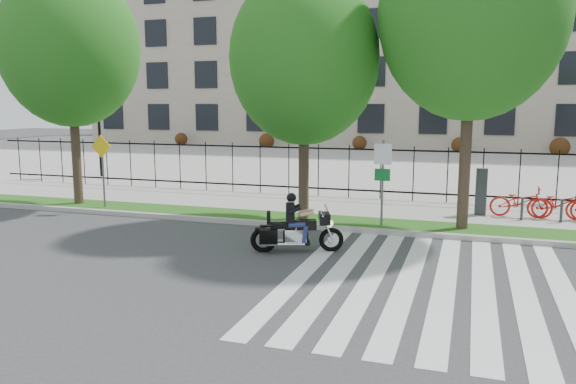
% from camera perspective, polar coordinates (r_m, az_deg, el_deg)
% --- Properties ---
extents(ground, '(120.00, 120.00, 0.00)m').
position_cam_1_polar(ground, '(13.37, -7.39, -7.08)').
color(ground, '#343437').
rests_on(ground, ground).
extents(curb, '(60.00, 0.20, 0.15)m').
position_cam_1_polar(curb, '(17.02, -1.43, -3.27)').
color(curb, '#A4A19B').
rests_on(curb, ground).
extents(grass_verge, '(60.00, 1.50, 0.15)m').
position_cam_1_polar(grass_verge, '(17.81, -0.51, -2.73)').
color(grass_verge, '#255314').
rests_on(grass_verge, ground).
extents(sidewalk, '(60.00, 3.50, 0.15)m').
position_cam_1_polar(sidewalk, '(20.15, 1.77, -1.37)').
color(sidewalk, gray).
rests_on(sidewalk, ground).
extents(plaza, '(80.00, 34.00, 0.10)m').
position_cam_1_polar(plaza, '(37.17, 9.48, 3.20)').
color(plaza, gray).
rests_on(plaza, ground).
extents(crosswalk_stripes, '(5.70, 8.00, 0.01)m').
position_cam_1_polar(crosswalk_stripes, '(12.16, 13.85, -8.88)').
color(crosswalk_stripes, silver).
rests_on(crosswalk_stripes, ground).
extents(iron_fence, '(30.00, 0.06, 2.00)m').
position_cam_1_polar(iron_fence, '(21.66, 3.10, 2.22)').
color(iron_fence, black).
rests_on(iron_fence, sidewalk).
extents(office_building, '(60.00, 21.90, 20.15)m').
position_cam_1_polar(office_building, '(57.11, 12.93, 15.02)').
color(office_building, '#A09581').
rests_on(office_building, ground).
extents(lamp_post_left, '(1.06, 0.70, 4.25)m').
position_cam_1_polar(lamp_post_left, '(29.42, -18.70, 7.54)').
color(lamp_post_left, black).
rests_on(lamp_post_left, ground).
extents(street_tree_0, '(4.75, 4.75, 8.19)m').
position_cam_1_polar(street_tree_0, '(21.34, -21.27, 13.50)').
color(street_tree_0, '#34261C').
rests_on(street_tree_0, grass_verge).
extents(street_tree_1, '(4.52, 4.52, 7.48)m').
position_cam_1_polar(street_tree_1, '(17.29, 1.65, 13.39)').
color(street_tree_1, '#34261C').
rests_on(street_tree_1, grass_verge).
extents(street_tree_2, '(5.10, 5.10, 8.91)m').
position_cam_1_polar(street_tree_2, '(16.70, 18.21, 16.91)').
color(street_tree_2, '#34261C').
rests_on(street_tree_2, grass_verge).
extents(sign_pole_regulatory, '(0.50, 0.09, 2.50)m').
position_cam_1_polar(sign_pole_regulatory, '(16.44, 9.58, 2.06)').
color(sign_pole_regulatory, '#59595B').
rests_on(sign_pole_regulatory, grass_verge).
extents(sign_pole_warning, '(0.78, 0.09, 2.49)m').
position_cam_1_polar(sign_pole_warning, '(20.22, -18.34, 2.99)').
color(sign_pole_warning, '#59595B').
rests_on(sign_pole_warning, grass_verge).
extents(motorcycle_rider, '(2.25, 1.13, 1.81)m').
position_cam_1_polar(motorcycle_rider, '(14.03, 0.87, -3.71)').
color(motorcycle_rider, black).
rests_on(motorcycle_rider, ground).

